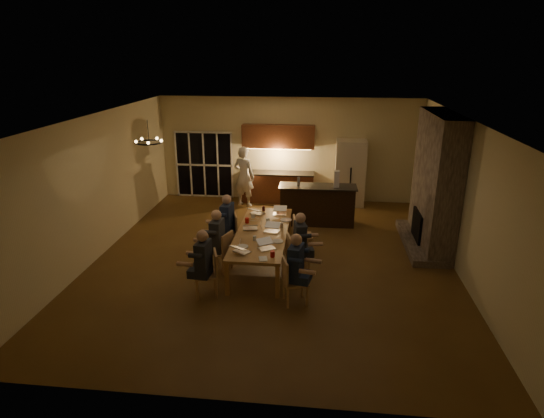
{
  "coord_description": "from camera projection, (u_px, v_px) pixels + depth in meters",
  "views": [
    {
      "loc": [
        1.02,
        -9.38,
        4.51
      ],
      "look_at": [
        -0.05,
        0.3,
        1.1
      ],
      "focal_mm": 30.0,
      "sensor_mm": 36.0,
      "label": 1
    }
  ],
  "objects": [
    {
      "name": "floor",
      "position": [
        273.0,
        259.0,
        10.39
      ],
      "size": [
        9.0,
        9.0,
        0.0
      ],
      "primitive_type": "plane",
      "color": "brown",
      "rests_on": "ground"
    },
    {
      "name": "back_wall",
      "position": [
        289.0,
        150.0,
        14.1
      ],
      "size": [
        8.0,
        0.04,
        3.2
      ],
      "primitive_type": "cube",
      "color": "beige",
      "rests_on": "ground"
    },
    {
      "name": "left_wall",
      "position": [
        97.0,
        186.0,
        10.28
      ],
      "size": [
        0.04,
        9.0,
        3.2
      ],
      "primitive_type": "cube",
      "color": "beige",
      "rests_on": "ground"
    },
    {
      "name": "right_wall",
      "position": [
        465.0,
        198.0,
        9.44
      ],
      "size": [
        0.04,
        9.0,
        3.2
      ],
      "primitive_type": "cube",
      "color": "beige",
      "rests_on": "ground"
    },
    {
      "name": "ceiling",
      "position": [
        273.0,
        117.0,
        9.33
      ],
      "size": [
        8.0,
        9.0,
        0.04
      ],
      "primitive_type": "cube",
      "color": "white",
      "rests_on": "back_wall"
    },
    {
      "name": "french_doors",
      "position": [
        204.0,
        165.0,
        14.52
      ],
      "size": [
        1.86,
        0.08,
        2.1
      ],
      "primitive_type": "cube",
      "color": "black",
      "rests_on": "ground"
    },
    {
      "name": "fireplace",
      "position": [
        436.0,
        182.0,
        10.6
      ],
      "size": [
        0.58,
        2.5,
        3.2
      ],
      "primitive_type": "cube",
      "color": "#74665B",
      "rests_on": "ground"
    },
    {
      "name": "kitchenette",
      "position": [
        278.0,
        164.0,
        13.97
      ],
      "size": [
        2.24,
        0.68,
        2.4
      ],
      "primitive_type": null,
      "color": "brown",
      "rests_on": "ground"
    },
    {
      "name": "refrigerator",
      "position": [
        350.0,
        173.0,
        13.75
      ],
      "size": [
        0.9,
        0.68,
        2.0
      ],
      "primitive_type": "cube",
      "color": "beige",
      "rests_on": "ground"
    },
    {
      "name": "dining_table",
      "position": [
        262.0,
        247.0,
        10.1
      ],
      "size": [
        1.1,
        3.13,
        0.75
      ],
      "primitive_type": "cube",
      "color": "#A87E43",
      "rests_on": "ground"
    },
    {
      "name": "bar_island",
      "position": [
        317.0,
        205.0,
        12.34
      ],
      "size": [
        2.09,
        0.71,
        1.08
      ],
      "primitive_type": "cube",
      "rotation": [
        0.0,
        0.0,
        0.01
      ],
      "color": "black",
      "rests_on": "ground"
    },
    {
      "name": "chair_left_near",
      "position": [
        206.0,
        274.0,
        8.73
      ],
      "size": [
        0.55,
        0.55,
        0.89
      ],
      "primitive_type": null,
      "rotation": [
        0.0,
        0.0,
        -1.26
      ],
      "color": "tan",
      "rests_on": "ground"
    },
    {
      "name": "chair_left_mid",
      "position": [
        220.0,
        251.0,
        9.73
      ],
      "size": [
        0.56,
        0.56,
        0.89
      ],
      "primitive_type": null,
      "rotation": [
        0.0,
        0.0,
        -1.9
      ],
      "color": "tan",
      "rests_on": "ground"
    },
    {
      "name": "chair_left_far",
      "position": [
        228.0,
        233.0,
        10.71
      ],
      "size": [
        0.55,
        0.55,
        0.89
      ],
      "primitive_type": null,
      "rotation": [
        0.0,
        0.0,
        -1.28
      ],
      "color": "tan",
      "rests_on": "ground"
    },
    {
      "name": "chair_right_near",
      "position": [
        295.0,
        281.0,
        8.46
      ],
      "size": [
        0.55,
        0.55,
        0.89
      ],
      "primitive_type": null,
      "rotation": [
        0.0,
        0.0,
        1.86
      ],
      "color": "tan",
      "rests_on": "ground"
    },
    {
      "name": "chair_right_mid",
      "position": [
        298.0,
        255.0,
        9.55
      ],
      "size": [
        0.54,
        0.54,
        0.89
      ],
      "primitive_type": null,
      "rotation": [
        0.0,
        0.0,
        1.85
      ],
      "color": "tan",
      "rests_on": "ground"
    },
    {
      "name": "chair_right_far",
      "position": [
        303.0,
        235.0,
        10.58
      ],
      "size": [
        0.5,
        0.5,
        0.89
      ],
      "primitive_type": null,
      "rotation": [
        0.0,
        0.0,
        1.71
      ],
      "color": "tan",
      "rests_on": "ground"
    },
    {
      "name": "person_left_near",
      "position": [
        204.0,
        264.0,
        8.58
      ],
      "size": [
        0.65,
        0.65,
        1.38
      ],
      "primitive_type": null,
      "rotation": [
        0.0,
        0.0,
        -1.65
      ],
      "color": "#272B32",
      "rests_on": "ground"
    },
    {
      "name": "person_right_near",
      "position": [
        296.0,
        269.0,
        8.41
      ],
      "size": [
        0.71,
        0.71,
        1.38
      ],
      "primitive_type": null,
      "rotation": [
        0.0,
        0.0,
        1.37
      ],
      "color": "#1E2E4B",
      "rests_on": "ground"
    },
    {
      "name": "person_left_mid",
      "position": [
        217.0,
        241.0,
        9.64
      ],
      "size": [
        0.65,
        0.65,
        1.38
      ],
      "primitive_type": null,
      "rotation": [
        0.0,
        0.0,
        -1.65
      ],
      "color": "#31353A",
      "rests_on": "ground"
    },
    {
      "name": "person_right_mid",
      "position": [
        300.0,
        244.0,
        9.47
      ],
      "size": [
        0.71,
        0.71,
        1.38
      ],
      "primitive_type": null,
      "rotation": [
        0.0,
        0.0,
        1.78
      ],
      "color": "#272B32",
      "rests_on": "ground"
    },
    {
      "name": "person_left_far",
      "position": [
        227.0,
        223.0,
        10.64
      ],
      "size": [
        0.67,
        0.67,
        1.38
      ],
      "primitive_type": null,
      "rotation": [
        0.0,
        0.0,
        -1.69
      ],
      "color": "#1E2E4B",
      "rests_on": "ground"
    },
    {
      "name": "standing_person",
      "position": [
        244.0,
        176.0,
        13.69
      ],
      "size": [
        0.78,
        0.65,
        1.84
      ],
      "primitive_type": "imported",
      "rotation": [
        0.0,
        0.0,
        2.77
      ],
      "color": "white",
      "rests_on": "ground"
    },
    {
      "name": "chandelier",
      "position": [
        149.0,
        142.0,
        9.19
      ],
      "size": [
        0.55,
        0.55,
        0.03
      ],
      "primitive_type": "torus",
      "color": "black",
      "rests_on": "ceiling"
    },
    {
      "name": "laptop_a",
      "position": [
        242.0,
        246.0,
        8.93
      ],
      "size": [
        0.42,
        0.41,
        0.23
      ],
      "primitive_type": null,
      "rotation": [
        0.0,
        0.0,
        2.56
      ],
      "color": "silver",
      "rests_on": "dining_table"
    },
    {
      "name": "laptop_b",
      "position": [
        267.0,
        244.0,
        9.06
      ],
      "size": [
        0.42,
        0.4,
        0.23
      ],
      "primitive_type": null,
      "rotation": [
        0.0,
        0.0,
        0.53
      ],
      "color": "silver",
      "rests_on": "dining_table"
    },
    {
      "name": "laptop_c",
      "position": [
        250.0,
        224.0,
        10.09
      ],
      "size": [
        0.37,
        0.34,
        0.23
      ],
      "primitive_type": null,
      "rotation": [
        0.0,
        0.0,
        3.34
      ],
      "color": "silver",
      "rests_on": "dining_table"
    },
    {
      "name": "laptop_d",
      "position": [
        271.0,
        227.0,
        9.93
      ],
      "size": [
        0.36,
        0.32,
        0.23
      ],
      "primitive_type": null,
      "rotation": [
        0.0,
        0.0,
        -0.14
      ],
      "color": "silver",
      "rests_on": "dining_table"
    },
    {
      "name": "laptop_e",
      "position": [
        257.0,
        209.0,
        11.03
      ],
      "size": [
        0.42,
        0.4,
        0.23
      ],
      "primitive_type": null,
      "rotation": [
        0.0,
        0.0,
        2.63
      ],
      "color": "silver",
      "rests_on": "dining_table"
    },
    {
      "name": "laptop_f",
      "position": [
        280.0,
        210.0,
        10.97
      ],
      "size": [
        0.32,
        0.28,
        0.23
      ],
      "primitive_type": null,
      "rotation": [
        0.0,
        0.0,
        0.01
      ],
      "color": "silver",
      "rests_on": "dining_table"
    },
    {
      "name": "mug_front",
      "position": [
        255.0,
        238.0,
        9.49
      ],
      "size": [
        0.07,
        0.07,
        0.1
      ],
      "primitive_type": "cylinder",
      "color": "white",
      "rests_on": "dining_table"
    },
    {
      "name": "mug_mid",
      "position": [
        268.0,
        220.0,
        10.48
      ],
      "size": [
        0.08,
        0.08,
        0.1
      ],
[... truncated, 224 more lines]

